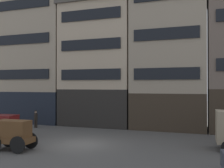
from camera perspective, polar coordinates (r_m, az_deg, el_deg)
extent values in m
plane|color=#4C4947|center=(19.64, -6.79, -12.98)|extent=(120.00, 120.00, 0.00)
cube|color=black|center=(33.43, -17.30, -4.67)|extent=(9.87, 5.07, 3.61)
cube|color=gray|center=(33.76, -17.26, 8.56)|extent=(9.87, 5.07, 11.89)
cube|color=black|center=(31.32, -20.10, 1.99)|extent=(8.29, 0.12, 1.10)
cube|color=black|center=(31.73, -20.07, 9.15)|extent=(8.29, 0.12, 1.10)
cube|color=black|center=(32.63, -20.05, 16.03)|extent=(8.29, 0.12, 1.10)
cube|color=black|center=(29.02, -2.80, -5.02)|extent=(7.80, 5.07, 3.92)
cube|color=tan|center=(29.25, -2.80, 7.89)|extent=(7.80, 5.07, 9.19)
cube|color=#47423D|center=(30.34, -2.79, 16.98)|extent=(8.30, 5.57, 0.50)
cube|color=black|center=(26.57, -4.88, 2.09)|extent=(6.55, 0.12, 1.10)
cube|color=black|center=(26.89, -4.88, 8.63)|extent=(6.55, 0.12, 1.10)
cube|color=black|center=(27.54, -4.87, 14.94)|extent=(6.55, 0.12, 1.10)
cube|color=#33281E|center=(27.15, 12.41, -5.70)|extent=(7.18, 5.07, 3.56)
cube|color=gray|center=(27.47, 12.38, 9.72)|extent=(7.18, 5.07, 11.11)
cube|color=black|center=(24.49, 11.70, 2.24)|extent=(6.03, 0.12, 1.10)
cube|color=black|center=(24.94, 11.68, 10.77)|extent=(6.03, 0.12, 1.10)
cube|color=brown|center=(18.81, -20.99, -11.33)|extent=(2.75, 1.41, 0.36)
cube|color=brown|center=(18.69, -20.99, -9.13)|extent=(2.34, 1.20, 1.10)
cylinder|color=black|center=(19.94, -21.81, -11.15)|extent=(1.10, 0.13, 1.10)
cylinder|color=black|center=(17.76, -20.08, -12.49)|extent=(1.10, 0.13, 1.10)
cylinder|color=black|center=(18.89, -17.44, -11.76)|extent=(1.10, 0.13, 1.10)
cube|color=maroon|center=(23.78, -22.13, -8.97)|extent=(3.85, 1.97, 0.80)
cube|color=maroon|center=(23.77, -22.42, -7.15)|extent=(1.94, 1.62, 0.70)
cube|color=silver|center=(23.31, -20.70, -7.61)|extent=(0.47, 1.34, 0.56)
cylinder|color=black|center=(23.89, -18.56, -9.91)|extent=(0.68, 0.25, 0.66)
cylinder|color=black|center=(22.49, -20.85, -10.50)|extent=(0.68, 0.25, 0.66)
cylinder|color=black|center=(25.21, -23.27, -9.40)|extent=(0.68, 0.25, 0.66)
cylinder|color=black|center=(28.03, -16.57, -8.32)|extent=(0.16, 0.16, 0.85)
cylinder|color=black|center=(27.91, -16.23, -8.35)|extent=(0.16, 0.16, 0.85)
cylinder|color=black|center=(27.88, -16.40, -6.84)|extent=(0.39, 0.39, 0.62)
sphere|color=tan|center=(27.83, -16.40, -5.94)|extent=(0.22, 0.22, 0.22)
cylinder|color=black|center=(27.82, -16.40, -5.73)|extent=(0.28, 0.28, 0.02)
cylinder|color=black|center=(27.82, -16.40, -5.63)|extent=(0.18, 0.18, 0.09)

